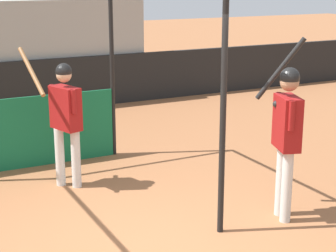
% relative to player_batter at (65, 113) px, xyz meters
% --- Properties ---
extents(outfield_wall, '(24.00, 0.12, 1.14)m').
position_rel_player_batter_xyz_m(outfield_wall, '(0.14, 4.70, -0.50)').
color(outfield_wall, black).
rests_on(outfield_wall, ground).
extents(batting_cage, '(3.13, 3.39, 3.07)m').
position_rel_player_batter_xyz_m(batting_cage, '(-0.39, 0.35, 0.26)').
color(batting_cage, black).
rests_on(batting_cage, ground).
extents(player_batter, '(0.65, 0.87, 1.94)m').
position_rel_player_batter_xyz_m(player_batter, '(0.00, 0.00, 0.00)').
color(player_batter, silver).
rests_on(player_batter, ground).
extents(player_waiting, '(0.54, 0.83, 2.19)m').
position_rel_player_batter_xyz_m(player_waiting, '(2.02, -2.25, 0.08)').
color(player_waiting, silver).
rests_on(player_waiting, ground).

